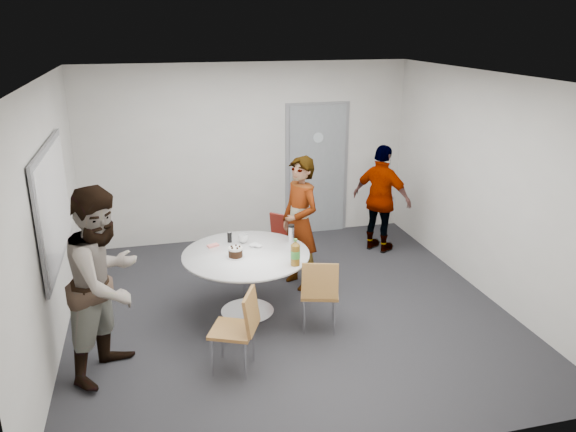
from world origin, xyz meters
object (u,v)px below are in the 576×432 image
object	(u,v)px
whiteboard	(54,204)
person_left	(106,282)
person_right	(382,199)
person_main	(300,223)
door	(317,170)
chair_near_right	(320,289)
chair_far	(279,238)
table	(248,262)
chair_near_left	(241,323)

from	to	relation	value
whiteboard	person_left	bearing A→B (deg)	-61.66
person_right	person_main	bearing A→B (deg)	82.58
door	whiteboard	size ratio (longest dim) A/B	1.12
chair_near_right	person_left	world-z (taller)	person_left
chair_far	person_left	size ratio (longest dim) A/B	0.42
whiteboard	person_right	xyz separation A→B (m)	(4.24, 1.26, -0.65)
door	person_main	xyz separation A→B (m)	(-0.79, -1.86, -0.17)
person_left	person_right	world-z (taller)	person_left
whiteboard	door	bearing A→B (deg)	32.66
table	person_right	distance (m)	2.65
chair_far	person_main	world-z (taller)	person_main
table	chair_near_right	distance (m)	0.91
table	chair_far	distance (m)	1.27
person_main	person_right	world-z (taller)	person_main
chair_far	person_left	xyz separation A→B (m)	(-2.11, -1.88, 0.47)
chair_far	person_right	distance (m)	1.68
table	person_left	bearing A→B (deg)	-152.18
person_main	whiteboard	bearing A→B (deg)	-101.21
person_left	person_right	distance (m)	4.34
person_left	door	bearing A→B (deg)	-11.30
chair_far	person_right	xyz separation A→B (m)	(1.62, 0.33, 0.33)
chair_far	person_left	bearing A→B (deg)	83.25
door	chair_near_right	size ratio (longest dim) A/B	2.49
person_left	table	bearing A→B (deg)	-30.12
door	chair_near_left	size ratio (longest dim) A/B	2.51
whiteboard	chair_near_right	bearing A→B (deg)	-15.83
door	whiteboard	distance (m)	4.25
whiteboard	table	bearing A→B (deg)	-4.56
whiteboard	person_main	distance (m)	2.87
door	table	bearing A→B (deg)	-122.54
door	person_right	size ratio (longest dim) A/B	1.33
person_left	chair_near_right	bearing A→B (deg)	-52.95
person_left	person_right	size ratio (longest dim) A/B	1.18
chair_near_right	person_main	distance (m)	1.23
person_right	door	bearing A→B (deg)	-3.68
door	chair_far	bearing A→B (deg)	-124.91
chair_near_right	person_left	xyz separation A→B (m)	(-2.16, -0.19, 0.42)
person_main	person_left	size ratio (longest dim) A/B	0.91
table	chair_far	size ratio (longest dim) A/B	1.85
table	chair_far	bearing A→B (deg)	60.55
door	person_main	bearing A→B (deg)	-112.92
chair_near_left	table	bearing A→B (deg)	10.44
door	table	world-z (taller)	door
chair_far	person_right	world-z (taller)	person_right
person_main	person_right	xyz separation A→B (m)	(1.47, 0.84, -0.05)
chair_near_left	chair_far	bearing A→B (deg)	2.38
table	person_left	size ratio (longest dim) A/B	0.77
chair_near_right	person_main	bearing A→B (deg)	101.93
door	person_left	bearing A→B (deg)	-133.37
chair_near_left	person_main	world-z (taller)	person_main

